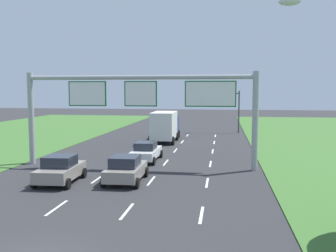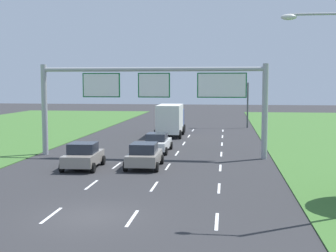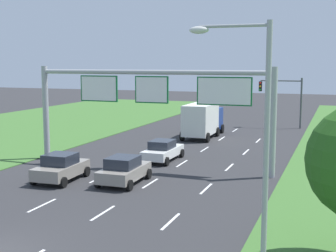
% 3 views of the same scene
% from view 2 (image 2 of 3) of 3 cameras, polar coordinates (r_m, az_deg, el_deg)
% --- Properties ---
extents(ground_plane, '(200.00, 200.00, 0.00)m').
position_cam_2_polar(ground_plane, '(20.26, -9.33, -10.87)').
color(ground_plane, '#2D2D30').
extents(lane_dashes_inner_left, '(0.14, 56.40, 0.01)m').
position_cam_2_polar(lane_dashes_inner_left, '(29.15, -7.64, -5.83)').
color(lane_dashes_inner_left, white).
rests_on(lane_dashes_inner_left, ground_plane).
extents(lane_dashes_inner_right, '(0.14, 56.40, 0.01)m').
position_cam_2_polar(lane_dashes_inner_right, '(28.48, -0.77, -6.05)').
color(lane_dashes_inner_right, white).
rests_on(lane_dashes_inner_right, ground_plane).
extents(lane_dashes_slip, '(0.14, 56.40, 0.01)m').
position_cam_2_polar(lane_dashes_slip, '(28.22, 6.33, -6.19)').
color(lane_dashes_slip, white).
rests_on(lane_dashes_slip, ground_plane).
extents(car_near_red, '(2.11, 4.41, 1.55)m').
position_cam_2_polar(car_near_red, '(37.84, -1.33, -2.03)').
color(car_near_red, white).
rests_on(car_near_red, ground_plane).
extents(car_lead_silver, '(2.37, 4.06, 1.69)m').
position_cam_2_polar(car_lead_silver, '(31.15, -10.30, -3.60)').
color(car_lead_silver, gray).
rests_on(car_lead_silver, ground_plane).
extents(car_mid_lane, '(2.30, 4.11, 1.65)m').
position_cam_2_polar(car_mid_lane, '(30.97, -2.91, -3.59)').
color(car_mid_lane, gray).
rests_on(car_mid_lane, ground_plane).
extents(box_truck, '(2.74, 7.30, 3.32)m').
position_cam_2_polar(box_truck, '(49.31, 0.34, 0.85)').
color(box_truck, navy).
rests_on(box_truck, ground_plane).
extents(sign_gantry, '(17.24, 0.44, 7.00)m').
position_cam_2_polar(sign_gantry, '(35.12, -1.55, 4.21)').
color(sign_gantry, '#9EA0A5').
rests_on(sign_gantry, ground_plane).
extents(traffic_light_mast, '(4.76, 0.49, 5.60)m').
position_cam_2_polar(traffic_light_mast, '(58.54, 7.80, 3.57)').
color(traffic_light_mast, '#47494F').
rests_on(traffic_light_mast, ground_plane).
extents(street_lamp, '(2.61, 0.32, 8.50)m').
position_cam_2_polar(street_lamp, '(20.05, 19.46, 3.46)').
color(street_lamp, '#9EA0A5').
rests_on(street_lamp, ground_plane).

